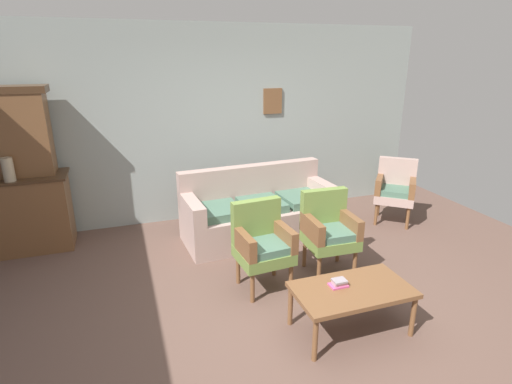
# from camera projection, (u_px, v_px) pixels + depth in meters

# --- Properties ---
(ground_plane) EXTENTS (7.68, 7.68, 0.00)m
(ground_plane) POSITION_uv_depth(u_px,v_px,m) (280.00, 313.00, 3.79)
(ground_plane) COLOR brown
(wall_back_with_decor) EXTENTS (6.40, 0.09, 2.70)m
(wall_back_with_decor) POSITION_uv_depth(u_px,v_px,m) (212.00, 125.00, 5.71)
(wall_back_with_decor) COLOR #939E99
(wall_back_with_decor) RESTS_ON ground
(side_cabinet) EXTENTS (1.16, 0.55, 0.93)m
(side_cabinet) POSITION_uv_depth(u_px,v_px,m) (21.00, 214.00, 4.89)
(side_cabinet) COLOR brown
(side_cabinet) RESTS_ON ground
(cabinet_upper_hutch) EXTENTS (0.99, 0.38, 1.03)m
(cabinet_upper_hutch) POSITION_uv_depth(u_px,v_px,m) (6.00, 132.00, 4.65)
(cabinet_upper_hutch) COLOR brown
(cabinet_upper_hutch) RESTS_ON side_cabinet
(vase_on_cabinet) EXTENTS (0.12, 0.12, 0.27)m
(vase_on_cabinet) POSITION_uv_depth(u_px,v_px,m) (8.00, 170.00, 4.54)
(vase_on_cabinet) COLOR tan
(vase_on_cabinet) RESTS_ON side_cabinet
(floral_couch) EXTENTS (2.02, 0.94, 0.90)m
(floral_couch) POSITION_uv_depth(u_px,v_px,m) (259.00, 213.00, 5.30)
(floral_couch) COLOR tan
(floral_couch) RESTS_ON ground
(armchair_near_couch_end) EXTENTS (0.56, 0.53, 0.90)m
(armchair_near_couch_end) POSITION_uv_depth(u_px,v_px,m) (262.00, 242.00, 4.08)
(armchair_near_couch_end) COLOR olive
(armchair_near_couch_end) RESTS_ON ground
(armchair_row_middle) EXTENTS (0.54, 0.51, 0.90)m
(armchair_row_middle) POSITION_uv_depth(u_px,v_px,m) (329.00, 229.00, 4.40)
(armchair_row_middle) COLOR olive
(armchair_row_middle) RESTS_ON ground
(wingback_chair_by_fireplace) EXTENTS (0.71, 0.71, 0.90)m
(wingback_chair_by_fireplace) POSITION_uv_depth(u_px,v_px,m) (395.00, 188.00, 5.72)
(wingback_chair_by_fireplace) COLOR tan
(wingback_chair_by_fireplace) RESTS_ON ground
(coffee_table) EXTENTS (1.00, 0.56, 0.42)m
(coffee_table) POSITION_uv_depth(u_px,v_px,m) (352.00, 292.00, 3.44)
(coffee_table) COLOR brown
(coffee_table) RESTS_ON ground
(book_stack_on_table) EXTENTS (0.15, 0.11, 0.06)m
(book_stack_on_table) POSITION_uv_depth(u_px,v_px,m) (339.00, 283.00, 3.45)
(book_stack_on_table) COLOR #C95087
(book_stack_on_table) RESTS_ON coffee_table
(floor_vase_by_wall) EXTENTS (0.19, 0.19, 0.73)m
(floor_vase_by_wall) POSITION_uv_depth(u_px,v_px,m) (395.00, 181.00, 6.47)
(floor_vase_by_wall) COLOR #656F46
(floor_vase_by_wall) RESTS_ON ground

